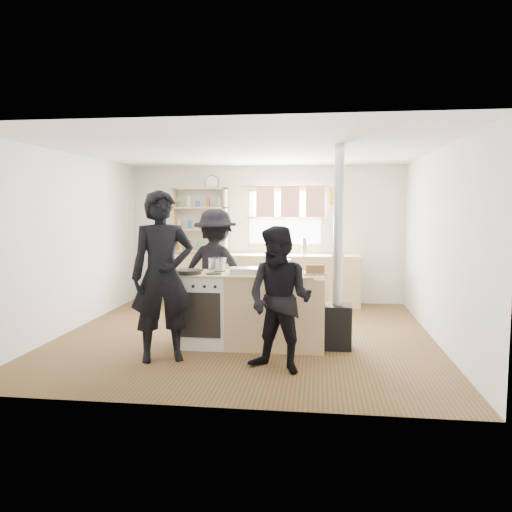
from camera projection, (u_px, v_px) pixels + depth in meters
name	position (u px, v px, depth m)	size (l,w,h in m)	color
ground	(246.00, 335.00, 6.84)	(5.00, 5.00, 0.01)	brown
back_counter	(264.00, 279.00, 8.99)	(3.40, 0.55, 0.90)	tan
shelving_unit	(200.00, 220.00, 9.15)	(1.00, 0.28, 1.20)	tan
thermos	(304.00, 247.00, 8.84)	(0.10, 0.10, 0.28)	silver
cooking_island	(251.00, 310.00, 6.23)	(1.97, 0.64, 0.93)	silver
skillet_greens	(188.00, 272.00, 6.12)	(0.38, 0.38, 0.05)	black
roast_tray	(244.00, 270.00, 6.15)	(0.36, 0.31, 0.07)	silver
stockpot_stove	(218.00, 264.00, 6.41)	(0.24, 0.24, 0.19)	silver
stockpot_counter	(280.00, 266.00, 6.20)	(0.26, 0.26, 0.20)	silver
bread_board	(315.00, 271.00, 6.04)	(0.29, 0.22, 0.12)	tan
flue_heater	(337.00, 297.00, 6.15)	(0.35, 0.35, 2.50)	black
person_near_left	(162.00, 276.00, 5.64)	(0.71, 0.46, 1.94)	black
person_near_right	(280.00, 300.00, 5.25)	(0.75, 0.59, 1.55)	black
person_far	(216.00, 269.00, 7.20)	(1.11, 0.64, 1.72)	black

